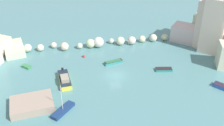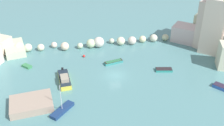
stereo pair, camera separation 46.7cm
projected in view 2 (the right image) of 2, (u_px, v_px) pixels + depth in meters
The scene contains 10 objects.
cove_water at pixel (115, 76), 56.76m from camera, with size 160.00×160.00×0.00m, color slate.
cliff_headland_right at pixel (222, 31), 65.18m from camera, with size 22.59×25.86×13.56m.
rock_breakwater at pixel (92, 43), 68.21m from camera, with size 40.07×3.83×2.72m.
stone_dock at pixel (31, 104), 47.36m from camera, with size 7.36×5.60×1.41m, color tan.
channel_buoy at pixel (84, 56), 63.77m from camera, with size 0.61×0.61×0.61m, color red.
moored_boat_0 at pixel (113, 62), 61.18m from camera, with size 4.56×2.22×0.60m.
moored_boat_1 at pixel (62, 110), 46.43m from camera, with size 4.39×4.69×5.57m.
moored_boat_2 at pixel (27, 66), 59.64m from camera, with size 2.39×2.35×0.54m.
moored_boat_3 at pixel (164, 70), 58.31m from camera, with size 3.81×2.09×0.54m.
moored_boat_4 at pixel (64, 79), 54.28m from camera, with size 2.69×6.85×1.81m.
Camera 2 is at (-9.47, -46.95, 30.59)m, focal length 42.63 mm.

